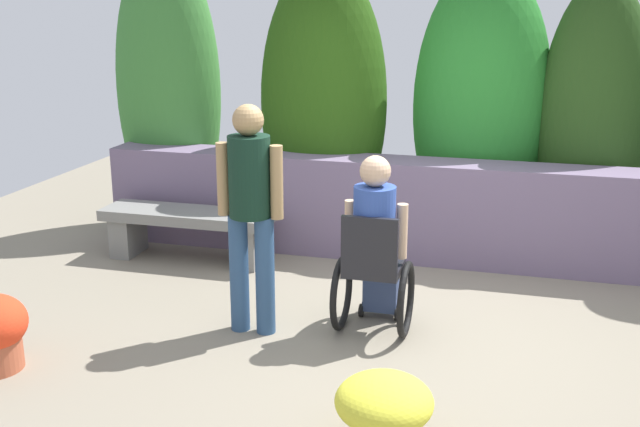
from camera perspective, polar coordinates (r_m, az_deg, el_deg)
name	(u,v)px	position (r m, az deg, el deg)	size (l,w,h in m)	color
ground_plane	(401,330)	(5.83, 5.99, -8.57)	(10.75, 10.75, 0.00)	gray
stone_retaining_wall	(432,211)	(7.21, 8.25, 0.16)	(6.32, 0.46, 0.94)	slate
hedge_backdrop	(482,106)	(7.52, 11.87, 7.80)	(7.15, 1.19, 2.92)	#3B7C34
stone_bench	(187,227)	(7.29, -9.75, -0.95)	(1.60, 0.47, 0.47)	slate
person_in_wheelchair	(375,250)	(5.60, 4.09, -2.72)	(0.53, 0.66, 1.33)	black
person_standing_companion	(250,204)	(5.49, -5.17, 0.69)	(0.49, 0.30, 1.68)	#2C4C73
flower_pot_purple_near	(384,407)	(4.35, 4.74, -14.01)	(0.54, 0.54, 0.42)	brown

